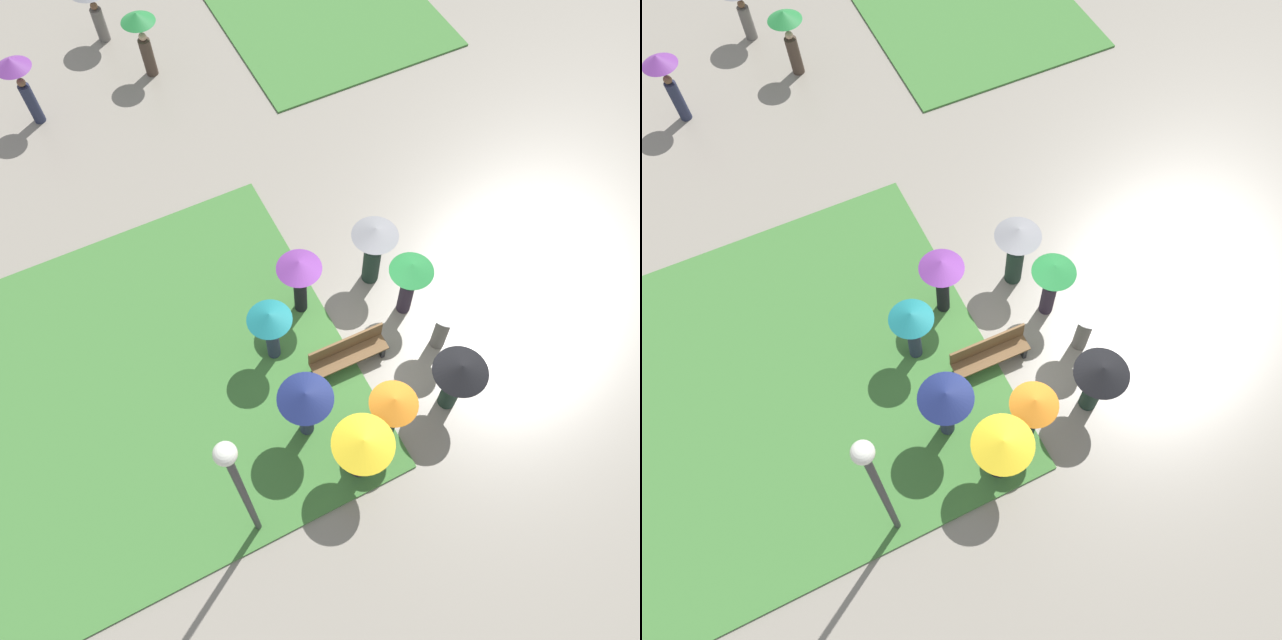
% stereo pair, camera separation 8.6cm
% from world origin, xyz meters
% --- Properties ---
extents(ground_plane, '(90.00, 90.00, 0.00)m').
position_xyz_m(ground_plane, '(0.00, 0.00, 0.00)').
color(ground_plane, gray).
extents(lawn_patch_near, '(9.81, 8.18, 0.06)m').
position_xyz_m(lawn_patch_near, '(-5.17, 1.24, 0.03)').
color(lawn_patch_near, '#427A38').
rests_on(lawn_patch_near, ground_plane).
extents(lawn_patch_far, '(6.23, 7.45, 0.06)m').
position_xyz_m(lawn_patch_far, '(4.53, 11.05, 0.03)').
color(lawn_patch_far, '#427A38').
rests_on(lawn_patch_far, ground_plane).
extents(park_bench, '(1.72, 0.45, 0.90)m').
position_xyz_m(park_bench, '(-0.42, -0.17, 0.47)').
color(park_bench, brown).
rests_on(park_bench, ground_plane).
extents(lamp_post, '(0.32, 0.32, 5.01)m').
position_xyz_m(lamp_post, '(-3.56, -2.49, 3.16)').
color(lamp_post, '#2D2D30').
rests_on(lamp_post, ground_plane).
extents(crowd_person_white, '(0.91, 0.91, 1.78)m').
position_xyz_m(crowd_person_white, '(1.58, -0.66, 1.23)').
color(crowd_person_white, slate).
rests_on(crowd_person_white, ground_plane).
extents(crowd_person_purple, '(0.96, 0.96, 1.91)m').
position_xyz_m(crowd_person_purple, '(-0.72, 1.48, 1.42)').
color(crowd_person_purple, black).
rests_on(crowd_person_purple, ground_plane).
extents(crowd_person_teal, '(0.92, 0.92, 1.80)m').
position_xyz_m(crowd_person_teal, '(-1.75, 0.71, 1.32)').
color(crowd_person_teal, '#282D47').
rests_on(crowd_person_teal, ground_plane).
extents(crowd_person_navy, '(1.06, 1.06, 1.98)m').
position_xyz_m(crowd_person_navy, '(-1.87, -1.16, 1.51)').
color(crowd_person_navy, '#282D47').
rests_on(crowd_person_navy, ground_plane).
extents(crowd_person_grey, '(1.02, 1.02, 1.89)m').
position_xyz_m(crowd_person_grey, '(1.08, 1.52, 1.28)').
color(crowd_person_grey, '#1E3328').
rests_on(crowd_person_grey, ground_plane).
extents(crowd_person_orange, '(0.93, 0.93, 1.75)m').
position_xyz_m(crowd_person_orange, '(-0.43, -1.91, 1.26)').
color(crowd_person_orange, '#1E3328').
rests_on(crowd_person_orange, ground_plane).
extents(crowd_person_green, '(0.94, 0.94, 1.80)m').
position_xyz_m(crowd_person_green, '(1.35, 0.44, 1.30)').
color(crowd_person_green, '#2D2333').
rests_on(crowd_person_green, ground_plane).
extents(crowd_person_black, '(1.09, 1.09, 1.79)m').
position_xyz_m(crowd_person_black, '(1.02, -1.93, 1.29)').
color(crowd_person_black, '#1E3328').
rests_on(crowd_person_black, ground_plane).
extents(crowd_person_yellow, '(1.16, 1.16, 1.84)m').
position_xyz_m(crowd_person_yellow, '(-1.32, -2.36, 1.30)').
color(crowd_person_yellow, '#2D2333').
rests_on(crowd_person_yellow, ground_plane).
extents(lone_walker_far_path, '(0.93, 0.93, 1.91)m').
position_xyz_m(lone_walker_far_path, '(-1.13, 10.43, 1.34)').
color(lone_walker_far_path, '#47382D').
rests_on(lone_walker_far_path, ground_plane).
extents(lone_walker_mid_plaza, '(0.91, 0.91, 2.01)m').
position_xyz_m(lone_walker_mid_plaza, '(-4.51, 10.03, 1.45)').
color(lone_walker_mid_plaza, '#282D47').
rests_on(lone_walker_mid_plaza, ground_plane).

